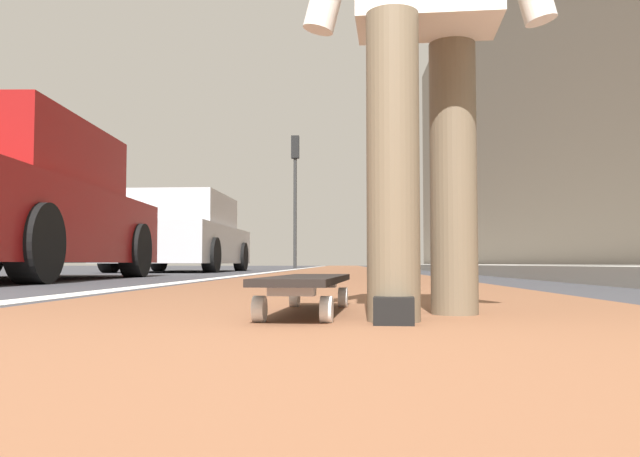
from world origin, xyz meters
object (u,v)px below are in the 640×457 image
(parked_car_mid, at_px, (182,235))
(skateboard, at_px, (307,283))
(parked_car_near, at_px, (3,206))
(traffic_light, at_px, (295,177))

(parked_car_mid, bearing_deg, skateboard, -163.85)
(skateboard, height_order, parked_car_near, parked_car_near)
(skateboard, relative_size, traffic_light, 0.18)
(parked_car_mid, relative_size, traffic_light, 0.95)
(parked_car_mid, height_order, traffic_light, traffic_light)
(traffic_light, bearing_deg, skateboard, -175.59)
(parked_car_near, bearing_deg, traffic_light, -5.04)
(skateboard, relative_size, parked_car_mid, 0.19)
(parked_car_near, distance_m, traffic_light, 17.11)
(skateboard, bearing_deg, parked_car_near, 37.80)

